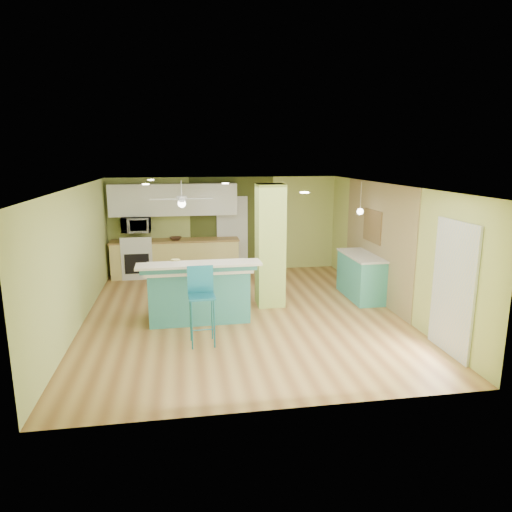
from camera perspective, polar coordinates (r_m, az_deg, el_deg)
The scene contains 23 objects.
floor at distance 9.06m, azimuth -1.73°, elevation -7.25°, with size 6.00×7.00×0.01m, color brown.
ceiling at distance 8.54m, azimuth -1.85°, elevation 8.80°, with size 6.00×7.00×0.01m, color white.
wall_back at distance 12.14m, azimuth -3.96°, elevation 3.93°, with size 6.00×0.01×2.50m, color #B4C167.
wall_front at distance 5.38m, azimuth 3.14°, elevation -7.15°, with size 6.00×0.01×2.50m, color #B4C167.
wall_left at distance 8.85m, azimuth -21.46°, elevation -0.15°, with size 0.01×7.00×2.50m, color #B4C167.
wall_right at distance 9.57m, azimuth 16.35°, elevation 1.12°, with size 0.01×7.00×2.50m, color #B4C167.
wood_panel at distance 10.10m, azimuth 14.81°, elevation 1.78°, with size 0.02×3.40×2.50m, color olive.
olive_accent at distance 12.15m, azimuth -3.01°, elevation 3.94°, with size 2.20×0.02×2.50m, color #3E451B.
interior_door at distance 12.16m, azimuth -2.98°, elevation 2.76°, with size 0.82×0.05×2.00m, color silver.
french_door at distance 7.65m, azimuth 23.39°, elevation -3.77°, with size 0.04×1.08×2.10m, color silver.
column at distance 9.30m, azimuth 1.78°, elevation 1.30°, with size 0.55×0.55×2.50m, color #A8C059.
kitchen_run at distance 11.94m, azimuth -9.99°, elevation -0.19°, with size 3.25×0.63×0.94m.
stove at distance 11.98m, azimuth -14.53°, elevation -0.41°, with size 0.76×0.66×1.08m.
upper_cabinets at distance 11.83m, azimuth -10.26°, elevation 6.95°, with size 3.20×0.34×0.80m, color white.
microwave at distance 11.83m, azimuth -14.76°, elevation 3.81°, with size 0.70×0.48×0.39m, color silver.
ceiling_fan at distance 10.50m, azimuth -9.28°, elevation 7.00°, with size 1.41×1.41×0.61m.
pendant_lamp at distance 10.01m, azimuth 12.89°, elevation 5.47°, with size 0.14×0.14×0.69m.
wall_decor at distance 10.22m, azimuth 14.34°, elevation 3.64°, with size 0.03×0.90×0.70m, color brown.
peninsula at distance 8.71m, azimuth -7.16°, elevation -4.34°, with size 2.22×1.20×1.18m.
bar_stool at distance 7.52m, azimuth -6.87°, elevation -4.57°, with size 0.44×0.44×1.29m.
side_counter at distance 10.19m, azimuth 13.00°, elevation -2.45°, with size 0.63×1.50×0.96m.
fruit_bowl at distance 11.78m, azimuth -10.03°, elevation 2.16°, with size 0.31×0.31×0.08m, color #3C2518.
canister at distance 8.52m, azimuth -10.00°, elevation -0.94°, with size 0.17×0.17×0.16m, color yellow.
Camera 1 is at (-1.10, -8.45, 3.06)m, focal length 32.00 mm.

